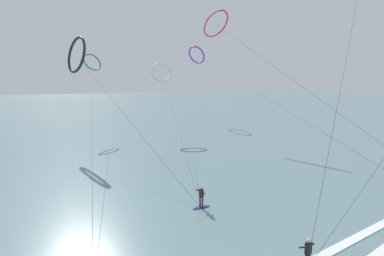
{
  "coord_description": "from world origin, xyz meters",
  "views": [
    {
      "loc": [
        -9.2,
        0.98,
        9.39
      ],
      "look_at": [
        0.0,
        22.24,
        5.07
      ],
      "focal_mm": 23.69,
      "sensor_mm": 36.0,
      "label": 1
    }
  ],
  "objects_px": {
    "surfer_navy": "(201,198)",
    "surfer_amber": "(308,256)",
    "kite_violet": "(197,55)",
    "kite_charcoal": "(76,55)",
    "kite_ivory": "(162,73)",
    "kite_emerald": "(92,62)",
    "kite_crimson": "(216,23)"
  },
  "relations": [
    {
      "from": "surfer_amber",
      "to": "kite_crimson",
      "type": "bearing_deg",
      "value": 60.97
    },
    {
      "from": "surfer_navy",
      "to": "kite_crimson",
      "type": "xyz_separation_m",
      "value": [
        14.82,
        25.51,
        18.44
      ]
    },
    {
      "from": "surfer_amber",
      "to": "kite_crimson",
      "type": "distance_m",
      "value": 40.07
    },
    {
      "from": "kite_violet",
      "to": "kite_emerald",
      "type": "distance_m",
      "value": 24.51
    },
    {
      "from": "surfer_navy",
      "to": "kite_ivory",
      "type": "relative_size",
      "value": 0.06
    },
    {
      "from": "surfer_amber",
      "to": "kite_violet",
      "type": "distance_m",
      "value": 52.23
    },
    {
      "from": "surfer_navy",
      "to": "kite_crimson",
      "type": "bearing_deg",
      "value": 136.74
    },
    {
      "from": "surfer_navy",
      "to": "kite_crimson",
      "type": "distance_m",
      "value": 34.8
    },
    {
      "from": "surfer_amber",
      "to": "surfer_navy",
      "type": "bearing_deg",
      "value": 97.51
    },
    {
      "from": "surfer_navy",
      "to": "kite_crimson",
      "type": "height_order",
      "value": "kite_crimson"
    },
    {
      "from": "kite_charcoal",
      "to": "kite_ivory",
      "type": "relative_size",
      "value": 0.96
    },
    {
      "from": "surfer_amber",
      "to": "kite_ivory",
      "type": "relative_size",
      "value": 0.06
    },
    {
      "from": "kite_charcoal",
      "to": "kite_ivory",
      "type": "height_order",
      "value": "kite_charcoal"
    },
    {
      "from": "kite_ivory",
      "to": "kite_emerald",
      "type": "relative_size",
      "value": 0.7
    },
    {
      "from": "kite_ivory",
      "to": "kite_crimson",
      "type": "height_order",
      "value": "kite_crimson"
    },
    {
      "from": "kite_ivory",
      "to": "kite_violet",
      "type": "distance_m",
      "value": 18.47
    },
    {
      "from": "kite_emerald",
      "to": "surfer_amber",
      "type": "bearing_deg",
      "value": -110.59
    },
    {
      "from": "surfer_navy",
      "to": "kite_charcoal",
      "type": "height_order",
      "value": "kite_charcoal"
    },
    {
      "from": "surfer_amber",
      "to": "kite_ivory",
      "type": "height_order",
      "value": "kite_ivory"
    },
    {
      "from": "kite_ivory",
      "to": "kite_crimson",
      "type": "relative_size",
      "value": 0.76
    },
    {
      "from": "kite_emerald",
      "to": "kite_charcoal",
      "type": "bearing_deg",
      "value": -137.33
    },
    {
      "from": "kite_violet",
      "to": "kite_charcoal",
      "type": "bearing_deg",
      "value": 94.05
    },
    {
      "from": "surfer_navy",
      "to": "kite_crimson",
      "type": "relative_size",
      "value": 0.05
    },
    {
      "from": "kite_crimson",
      "to": "kite_charcoal",
      "type": "bearing_deg",
      "value": -110.04
    },
    {
      "from": "surfer_navy",
      "to": "surfer_amber",
      "type": "bearing_deg",
      "value": 2.62
    },
    {
      "from": "surfer_amber",
      "to": "kite_violet",
      "type": "xyz_separation_m",
      "value": [
        15.58,
        47.69,
        14.53
      ]
    },
    {
      "from": "surfer_navy",
      "to": "kite_charcoal",
      "type": "xyz_separation_m",
      "value": [
        -7.85,
        24.47,
        12.17
      ]
    },
    {
      "from": "kite_ivory",
      "to": "kite_violet",
      "type": "relative_size",
      "value": 0.59
    },
    {
      "from": "surfer_amber",
      "to": "kite_emerald",
      "type": "bearing_deg",
      "value": 92.51
    },
    {
      "from": "surfer_navy",
      "to": "kite_ivory",
      "type": "height_order",
      "value": "kite_ivory"
    },
    {
      "from": "kite_charcoal",
      "to": "kite_violet",
      "type": "xyz_separation_m",
      "value": [
        25.61,
        15.47,
        2.36
      ]
    },
    {
      "from": "surfer_navy",
      "to": "kite_ivory",
      "type": "bearing_deg",
      "value": 155.77
    }
  ]
}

